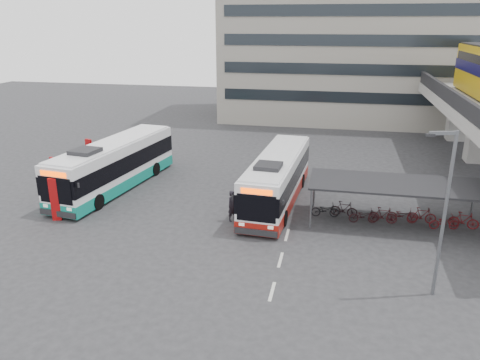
% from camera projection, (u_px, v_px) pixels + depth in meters
% --- Properties ---
extents(ground, '(120.00, 120.00, 0.00)m').
position_uv_depth(ground, '(244.00, 231.00, 27.07)').
color(ground, '#28282B').
rests_on(ground, ground).
extents(bike_shelter, '(10.00, 4.00, 2.54)m').
position_uv_depth(bike_shelter, '(394.00, 203.00, 27.78)').
color(bike_shelter, '#595B60').
rests_on(bike_shelter, ground).
extents(office_block, '(30.00, 15.00, 25.00)m').
position_uv_depth(office_block, '(354.00, 12.00, 55.21)').
color(office_block, gray).
rests_on(office_block, ground).
extents(road_markings, '(0.15, 7.60, 0.01)m').
position_uv_depth(road_markings, '(280.00, 260.00, 23.81)').
color(road_markings, beige).
rests_on(road_markings, ground).
extents(bus_main, '(3.33, 11.98, 3.50)m').
position_uv_depth(bus_main, '(277.00, 179.00, 30.98)').
color(bus_main, white).
rests_on(bus_main, ground).
extents(bus_teal, '(4.31, 12.73, 3.69)m').
position_uv_depth(bus_teal, '(115.00, 165.00, 33.58)').
color(bus_teal, white).
rests_on(bus_teal, ground).
extents(pedestrian, '(0.79, 0.84, 1.92)m').
position_uv_depth(pedestrian, '(233.00, 206.00, 28.18)').
color(pedestrian, black).
rests_on(pedestrian, ground).
extents(lamp_post, '(1.28, 0.49, 7.45)m').
position_uv_depth(lamp_post, '(444.00, 206.00, 19.45)').
color(lamp_post, '#595B60').
rests_on(lamp_post, ground).
extents(sign_totem_south, '(0.57, 0.32, 2.69)m').
position_uv_depth(sign_totem_south, '(55.00, 199.00, 28.13)').
color(sign_totem_south, '#95090A').
rests_on(sign_totem_south, ground).
extents(sign_totem_mid, '(0.53, 0.30, 2.50)m').
position_uv_depth(sign_totem_mid, '(54.00, 174.00, 33.05)').
color(sign_totem_mid, '#95090A').
rests_on(sign_totem_mid, ground).
extents(sign_totem_north, '(0.59, 0.34, 2.79)m').
position_uv_depth(sign_totem_north, '(90.00, 156.00, 36.95)').
color(sign_totem_north, '#95090A').
rests_on(sign_totem_north, ground).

